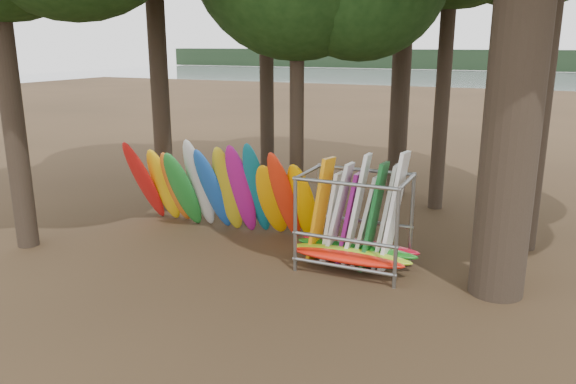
% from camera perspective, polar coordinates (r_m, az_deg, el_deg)
% --- Properties ---
extents(ground, '(120.00, 120.00, 0.00)m').
position_cam_1_polar(ground, '(13.75, 0.42, -7.47)').
color(ground, '#47331E').
rests_on(ground, ground).
extents(lake, '(160.00, 160.00, 0.00)m').
position_cam_1_polar(lake, '(72.00, 20.57, 9.78)').
color(lake, gray).
rests_on(lake, ground).
extents(far_shore, '(160.00, 4.00, 4.00)m').
position_cam_1_polar(far_shore, '(121.77, 22.54, 12.25)').
color(far_shore, black).
rests_on(far_shore, ground).
extents(kayak_row, '(5.68, 2.00, 2.91)m').
position_cam_1_polar(kayak_row, '(15.77, -6.83, 0.16)').
color(kayak_row, red).
rests_on(kayak_row, ground).
extents(storage_rack, '(3.04, 1.50, 2.91)m').
position_cam_1_polar(storage_rack, '(13.38, 6.77, -3.37)').
color(storage_rack, gray).
rests_on(storage_rack, ground).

